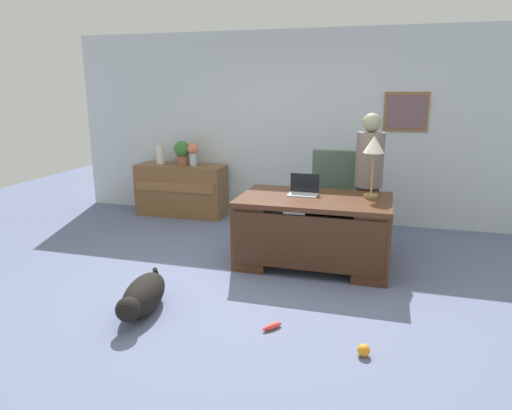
{
  "coord_description": "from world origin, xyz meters",
  "views": [
    {
      "loc": [
        1.22,
        -4.04,
        1.9
      ],
      "look_at": [
        -0.01,
        0.3,
        0.75
      ],
      "focal_mm": 32.18,
      "sensor_mm": 36.0,
      "label": 1
    }
  ],
  "objects_px": {
    "person_standing": "(368,182)",
    "vase_empty": "(160,154)",
    "desk_lamp": "(374,149)",
    "vase_with_flowers": "(193,152)",
    "dog_lying": "(142,296)",
    "potted_plant": "(182,152)",
    "laptop": "(304,190)",
    "dog_toy_bone": "(272,326)",
    "armchair": "(334,203)",
    "credenza": "(181,190)",
    "desk": "(314,229)",
    "dog_toy_ball": "(364,350)"
  },
  "relations": [
    {
      "from": "dog_lying",
      "to": "vase_with_flowers",
      "type": "distance_m",
      "value": 3.26
    },
    {
      "from": "dog_lying",
      "to": "potted_plant",
      "type": "height_order",
      "value": "potted_plant"
    },
    {
      "from": "laptop",
      "to": "dog_toy_bone",
      "type": "distance_m",
      "value": 1.8
    },
    {
      "from": "credenza",
      "to": "armchair",
      "type": "distance_m",
      "value": 2.47
    },
    {
      "from": "credenza",
      "to": "vase_with_flowers",
      "type": "bearing_deg",
      "value": 0.37
    },
    {
      "from": "armchair",
      "to": "desk_lamp",
      "type": "distance_m",
      "value": 1.13
    },
    {
      "from": "person_standing",
      "to": "vase_empty",
      "type": "xyz_separation_m",
      "value": [
        -3.13,
        0.86,
        0.08
      ]
    },
    {
      "from": "dog_lying",
      "to": "dog_toy_bone",
      "type": "distance_m",
      "value": 1.16
    },
    {
      "from": "dog_toy_ball",
      "to": "armchair",
      "type": "bearing_deg",
      "value": 101.58
    },
    {
      "from": "armchair",
      "to": "person_standing",
      "type": "height_order",
      "value": "person_standing"
    },
    {
      "from": "person_standing",
      "to": "potted_plant",
      "type": "distance_m",
      "value": 2.9
    },
    {
      "from": "armchair",
      "to": "dog_lying",
      "type": "distance_m",
      "value": 2.79
    },
    {
      "from": "armchair",
      "to": "laptop",
      "type": "xyz_separation_m",
      "value": [
        -0.25,
        -0.77,
        0.32
      ]
    },
    {
      "from": "dog_lying",
      "to": "vase_with_flowers",
      "type": "bearing_deg",
      "value": 105.0
    },
    {
      "from": "desk_lamp",
      "to": "vase_with_flowers",
      "type": "height_order",
      "value": "desk_lamp"
    },
    {
      "from": "laptop",
      "to": "armchair",
      "type": "bearing_deg",
      "value": 71.68
    },
    {
      "from": "credenza",
      "to": "vase_empty",
      "type": "height_order",
      "value": "vase_empty"
    },
    {
      "from": "dog_lying",
      "to": "person_standing",
      "type": "bearing_deg",
      "value": 50.88
    },
    {
      "from": "desk",
      "to": "vase_empty",
      "type": "relative_size",
      "value": 5.59
    },
    {
      "from": "vase_with_flowers",
      "to": "dog_toy_bone",
      "type": "height_order",
      "value": "vase_with_flowers"
    },
    {
      "from": "desk_lamp",
      "to": "dog_toy_ball",
      "type": "height_order",
      "value": "desk_lamp"
    },
    {
      "from": "dog_toy_ball",
      "to": "desk_lamp",
      "type": "bearing_deg",
      "value": 91.94
    },
    {
      "from": "person_standing",
      "to": "dog_lying",
      "type": "distance_m",
      "value": 2.89
    },
    {
      "from": "armchair",
      "to": "dog_toy_bone",
      "type": "xyz_separation_m",
      "value": [
        -0.21,
        -2.39,
        -0.48
      ]
    },
    {
      "from": "desk",
      "to": "dog_toy_ball",
      "type": "bearing_deg",
      "value": -69.19
    },
    {
      "from": "armchair",
      "to": "credenza",
      "type": "bearing_deg",
      "value": 165.16
    },
    {
      "from": "person_standing",
      "to": "dog_toy_bone",
      "type": "relative_size",
      "value": 8.58
    },
    {
      "from": "vase_empty",
      "to": "vase_with_flowers",
      "type": "bearing_deg",
      "value": 0.0
    },
    {
      "from": "desk",
      "to": "credenza",
      "type": "relative_size",
      "value": 1.2
    },
    {
      "from": "person_standing",
      "to": "vase_empty",
      "type": "distance_m",
      "value": 3.25
    },
    {
      "from": "desk",
      "to": "laptop",
      "type": "bearing_deg",
      "value": 139.71
    },
    {
      "from": "credenza",
      "to": "vase_with_flowers",
      "type": "distance_m",
      "value": 0.63
    },
    {
      "from": "armchair",
      "to": "laptop",
      "type": "bearing_deg",
      "value": -108.32
    },
    {
      "from": "credenza",
      "to": "potted_plant",
      "type": "relative_size",
      "value": 3.76
    },
    {
      "from": "credenza",
      "to": "desk_lamp",
      "type": "height_order",
      "value": "desk_lamp"
    },
    {
      "from": "credenza",
      "to": "armchair",
      "type": "xyz_separation_m",
      "value": [
        2.39,
        -0.63,
        0.11
      ]
    },
    {
      "from": "armchair",
      "to": "dog_toy_bone",
      "type": "relative_size",
      "value": 5.99
    },
    {
      "from": "desk_lamp",
      "to": "vase_empty",
      "type": "relative_size",
      "value": 2.26
    },
    {
      "from": "dog_lying",
      "to": "vase_empty",
      "type": "relative_size",
      "value": 3.03
    },
    {
      "from": "desk",
      "to": "potted_plant",
      "type": "bearing_deg",
      "value": 145.77
    },
    {
      "from": "vase_with_flowers",
      "to": "potted_plant",
      "type": "height_order",
      "value": "potted_plant"
    },
    {
      "from": "dog_toy_bone",
      "to": "armchair",
      "type": "bearing_deg",
      "value": 85.06
    },
    {
      "from": "desk",
      "to": "credenza",
      "type": "height_order",
      "value": "credenza"
    },
    {
      "from": "desk",
      "to": "dog_lying",
      "type": "distance_m",
      "value": 1.98
    },
    {
      "from": "vase_empty",
      "to": "laptop",
      "type": "bearing_deg",
      "value": -29.73
    },
    {
      "from": "armchair",
      "to": "dog_toy_ball",
      "type": "distance_m",
      "value": 2.67
    },
    {
      "from": "armchair",
      "to": "dog_toy_bone",
      "type": "bearing_deg",
      "value": -94.94
    },
    {
      "from": "dog_toy_ball",
      "to": "vase_empty",
      "type": "bearing_deg",
      "value": 135.24
    },
    {
      "from": "laptop",
      "to": "dog_toy_bone",
      "type": "height_order",
      "value": "laptop"
    },
    {
      "from": "vase_empty",
      "to": "desk_lamp",
      "type": "bearing_deg",
      "value": -22.24
    }
  ]
}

